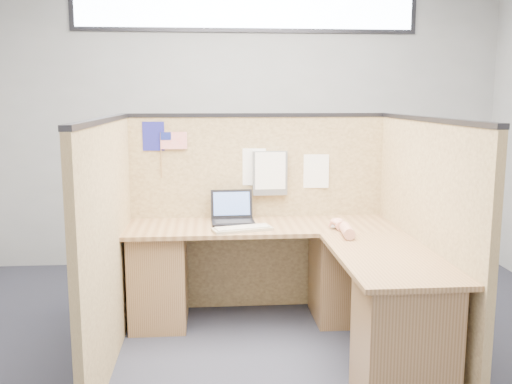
{
  "coord_description": "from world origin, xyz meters",
  "views": [
    {
      "loc": [
        -0.37,
        -3.37,
        1.65
      ],
      "look_at": [
        -0.05,
        0.5,
        1.0
      ],
      "focal_mm": 40.0,
      "sensor_mm": 36.0,
      "label": 1
    }
  ],
  "objects": [
    {
      "name": "l_desk",
      "position": [
        0.18,
        0.29,
        0.39
      ],
      "size": [
        1.95,
        1.75,
        0.73
      ],
      "color": "brown",
      "rests_on": "floor"
    },
    {
      "name": "wall_back",
      "position": [
        0.0,
        2.25,
        1.4
      ],
      "size": [
        5.0,
        0.0,
        5.0
      ],
      "primitive_type": "plane",
      "rotation": [
        1.57,
        0.0,
        0.0
      ],
      "color": "gray",
      "rests_on": "floor"
    },
    {
      "name": "laptop",
      "position": [
        -0.2,
        0.8,
        0.79
      ],
      "size": [
        0.32,
        0.31,
        0.23
      ],
      "rotation": [
        0.0,
        0.0,
        0.03
      ],
      "color": "black",
      "rests_on": "l_desk"
    },
    {
      "name": "wall_front",
      "position": [
        0.0,
        -2.25,
        1.4
      ],
      "size": [
        5.0,
        0.0,
        5.0
      ],
      "primitive_type": "plane",
      "rotation": [
        -1.57,
        0.0,
        0.0
      ],
      "color": "gray",
      "rests_on": "floor"
    },
    {
      "name": "cubicle_partitions",
      "position": [
        0.0,
        0.43,
        0.77
      ],
      "size": [
        2.06,
        1.83,
        1.53
      ],
      "color": "brown",
      "rests_on": "floor"
    },
    {
      "name": "hand_forearm",
      "position": [
        0.54,
        0.36,
        0.77
      ],
      "size": [
        0.12,
        0.41,
        0.09
      ],
      "color": "tan",
      "rests_on": "l_desk"
    },
    {
      "name": "floor",
      "position": [
        0.0,
        0.0,
        0.0
      ],
      "size": [
        5.0,
        5.0,
        0.0
      ],
      "primitive_type": "plane",
      "color": "black",
      "rests_on": "ground"
    },
    {
      "name": "blue_poster",
      "position": [
        -0.79,
        0.97,
        1.36
      ],
      "size": [
        0.16,
        0.01,
        0.22
      ],
      "primitive_type": "cube",
      "rotation": [
        0.0,
        0.0,
        -0.03
      ],
      "color": "navy",
      "rests_on": "cubicle_partitions"
    },
    {
      "name": "paper_right",
      "position": [
        0.45,
        0.97,
        1.08
      ],
      "size": [
        0.21,
        0.02,
        0.26
      ],
      "primitive_type": "cube",
      "rotation": [
        0.0,
        0.0,
        -0.09
      ],
      "color": "white",
      "rests_on": "cubicle_partitions"
    },
    {
      "name": "keyboard",
      "position": [
        -0.15,
        0.51,
        0.74
      ],
      "size": [
        0.44,
        0.25,
        0.03
      ],
      "rotation": [
        0.0,
        0.0,
        0.26
      ],
      "color": "gray",
      "rests_on": "l_desk"
    },
    {
      "name": "paper_left",
      "position": [
        -0.05,
        0.97,
        1.12
      ],
      "size": [
        0.22,
        0.03,
        0.29
      ],
      "primitive_type": "cube",
      "rotation": [
        0.0,
        0.0,
        -0.12
      ],
      "color": "white",
      "rests_on": "cubicle_partitions"
    },
    {
      "name": "american_flag",
      "position": [
        -0.66,
        0.96,
        1.32
      ],
      "size": [
        0.2,
        0.01,
        0.35
      ],
      "color": "olive",
      "rests_on": "cubicle_partitions"
    },
    {
      "name": "file_holder",
      "position": [
        0.09,
        0.94,
        1.08
      ],
      "size": [
        0.26,
        0.05,
        0.34
      ],
      "color": "slate",
      "rests_on": "cubicle_partitions"
    },
    {
      "name": "mouse",
      "position": [
        0.53,
        0.51,
        0.75
      ],
      "size": [
        0.11,
        0.07,
        0.05
      ],
      "primitive_type": "ellipsoid",
      "rotation": [
        0.0,
        0.0,
        0.02
      ],
      "color": "silver",
      "rests_on": "l_desk"
    },
    {
      "name": "clerestory_window",
      "position": [
        0.0,
        2.23,
        2.45
      ],
      "size": [
        3.3,
        0.04,
        0.38
      ],
      "color": "#232328",
      "rests_on": "wall_back"
    }
  ]
}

